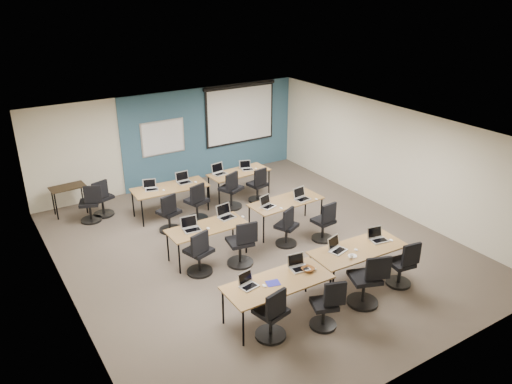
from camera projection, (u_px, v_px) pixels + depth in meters
floor at (257, 247)px, 11.19m from camera, size 8.00×9.00×0.02m
ceiling at (257, 130)px, 10.12m from camera, size 8.00×9.00×0.02m
wall_back at (172, 139)px, 14.15m from camera, size 8.00×0.04×2.70m
wall_front at (424, 296)px, 7.16m from camera, size 8.00×0.04×2.70m
wall_left at (63, 239)px, 8.70m from camera, size 0.04×9.00×2.70m
wall_right at (390, 158)px, 12.62m from camera, size 0.04×9.00×2.70m
blue_accent_panel at (212, 132)px, 14.74m from camera, size 5.50×0.04×2.70m
whiteboard at (163, 138)px, 13.91m from camera, size 1.28×0.03×0.98m
projector_screen at (240, 111)px, 14.95m from camera, size 2.40×0.10×1.82m
training_table_front_left at (278, 284)px, 8.61m from camera, size 1.92×0.80×0.73m
training_table_front_right at (358, 250)px, 9.67m from camera, size 1.93×0.80×0.73m
training_table_mid_left at (207, 229)px, 10.52m from camera, size 1.69×0.71×0.73m
training_table_mid_right at (286, 203)px, 11.73m from camera, size 1.78×0.74×0.73m
training_table_back_left at (170, 189)px, 12.51m from camera, size 1.88×0.78×0.73m
training_table_back_right at (239, 174)px, 13.48m from camera, size 1.68×0.70×0.73m
laptop_0 at (248, 283)px, 8.45m from camera, size 0.30×0.26×0.23m
mouse_0 at (264, 286)px, 8.46m from camera, size 0.07×0.10×0.04m
task_chair_0 at (272, 318)px, 8.18m from camera, size 0.53×0.53×1.01m
laptop_1 at (298, 265)px, 8.97m from camera, size 0.33×0.28×0.25m
mouse_1 at (314, 269)px, 8.95m from camera, size 0.09×0.11×0.04m
task_chair_1 at (327, 308)px, 8.46m from camera, size 0.49×0.47×0.95m
laptop_2 at (336, 247)px, 9.56m from camera, size 0.33×0.28×0.25m
mouse_2 at (356, 250)px, 9.58m from camera, size 0.08×0.10×0.03m
task_chair_2 at (367, 284)px, 9.04m from camera, size 0.61×0.58×1.05m
laptop_3 at (378, 237)px, 9.94m from camera, size 0.33×0.28×0.25m
mouse_3 at (391, 240)px, 9.93m from camera, size 0.07×0.10×0.03m
task_chair_3 at (403, 267)px, 9.63m from camera, size 0.49×0.49×0.97m
laptop_4 at (191, 227)px, 10.35m from camera, size 0.36×0.30×0.27m
mouse_4 at (208, 228)px, 10.40m from camera, size 0.09×0.12×0.04m
task_chair_4 at (199, 256)px, 10.00m from camera, size 0.54×0.53×1.01m
laptop_5 at (225, 214)px, 10.90m from camera, size 0.36×0.31×0.27m
mouse_5 at (243, 217)px, 10.91m from camera, size 0.09×0.11×0.03m
task_chair_5 at (242, 247)px, 10.32m from camera, size 0.56×0.56×1.03m
laptop_6 at (267, 204)px, 11.40m from camera, size 0.32×0.27×0.24m
mouse_6 at (281, 208)px, 11.31m from camera, size 0.07×0.10×0.03m
task_chair_6 at (287, 230)px, 11.08m from camera, size 0.52×0.49×0.97m
laptop_7 at (301, 196)px, 11.78m from camera, size 0.35×0.30×0.27m
mouse_7 at (316, 199)px, 11.78m from camera, size 0.08×0.10×0.03m
task_chair_7 at (324, 225)px, 11.30m from camera, size 0.49×0.49×0.98m
laptop_8 at (151, 187)px, 12.33m from camera, size 0.32×0.27×0.25m
mouse_8 at (164, 190)px, 12.28m from camera, size 0.07×0.10×0.03m
task_chair_8 at (169, 216)px, 11.70m from camera, size 0.53×0.51×0.99m
laptop_9 at (184, 180)px, 12.75m from camera, size 0.35×0.30×0.27m
mouse_9 at (196, 182)px, 12.77m from camera, size 0.09×0.12×0.04m
task_chair_9 at (197, 205)px, 12.24m from camera, size 0.55×0.53×1.01m
laptop_10 at (219, 171)px, 13.31m from camera, size 0.36×0.31×0.27m
mouse_10 at (233, 175)px, 13.21m from camera, size 0.07×0.11×0.04m
task_chair_10 at (231, 193)px, 12.90m from camera, size 0.60×0.56×1.04m
laptop_11 at (247, 167)px, 13.61m from camera, size 0.31×0.26×0.24m
mouse_11 at (256, 168)px, 13.67m from camera, size 0.06×0.09×0.03m
task_chair_11 at (258, 188)px, 13.31m from camera, size 0.49×0.49×0.98m
blue_mousepad at (273, 283)px, 8.55m from camera, size 0.28×0.25×0.01m
snack_bowl at (308, 269)px, 8.91m from camera, size 0.27×0.27×0.06m
snack_plate at (352, 256)px, 9.38m from camera, size 0.18×0.18×0.01m
coffee_cup at (352, 257)px, 9.29m from camera, size 0.07×0.07×0.05m
utility_table at (68, 190)px, 12.51m from camera, size 0.84×0.47×0.75m
spare_chair_a at (102, 201)px, 12.48m from camera, size 0.53×0.52×1.00m
spare_chair_b at (91, 206)px, 12.19m from camera, size 0.53×0.51×0.99m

